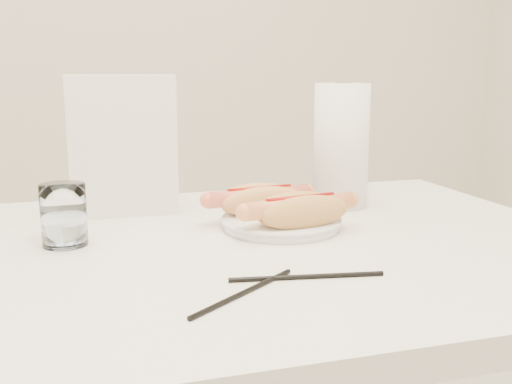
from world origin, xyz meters
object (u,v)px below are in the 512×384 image
object	(u,v)px
table	(218,281)
plate	(281,224)
napkin_box	(122,144)
paper_towel_roll	(341,146)
hotdog_left	(259,200)
hotdog_right	(300,211)
water_glass	(64,215)

from	to	relation	value
table	plate	distance (m)	0.15
napkin_box	paper_towel_roll	xyz separation A→B (m)	(0.41, -0.07, -0.01)
plate	hotdog_left	bearing A→B (deg)	114.90
table	hotdog_right	distance (m)	0.17
table	plate	bearing A→B (deg)	24.30
water_glass	napkin_box	distance (m)	0.24
hotdog_right	napkin_box	bearing A→B (deg)	125.24
hotdog_right	table	bearing A→B (deg)	172.70
napkin_box	hotdog_left	bearing A→B (deg)	-34.10
napkin_box	paper_towel_roll	distance (m)	0.41
plate	hotdog_right	size ratio (longest dim) A/B	0.98
table	hotdog_right	size ratio (longest dim) A/B	6.09
hotdog_left	hotdog_right	world-z (taller)	hotdog_right
hotdog_left	hotdog_right	bearing A→B (deg)	-76.37
hotdog_left	table	bearing A→B (deg)	-140.57
water_glass	hotdog_left	bearing A→B (deg)	7.90
napkin_box	plate	bearing A→B (deg)	-39.00
table	hotdog_right	bearing A→B (deg)	2.53
hotdog_right	napkin_box	distance (m)	0.37
table	napkin_box	distance (m)	0.34
plate	napkin_box	xyz separation A→B (m)	(-0.24, 0.20, 0.12)
hotdog_left	napkin_box	xyz separation A→B (m)	(-0.22, 0.16, 0.09)
hotdog_left	paper_towel_roll	distance (m)	0.22
paper_towel_roll	plate	bearing A→B (deg)	-141.71
hotdog_right	napkin_box	xyz separation A→B (m)	(-0.25, 0.25, 0.09)
water_glass	paper_towel_roll	distance (m)	0.53
table	paper_towel_roll	bearing A→B (deg)	32.87
paper_towel_roll	napkin_box	bearing A→B (deg)	169.76
hotdog_right	paper_towel_roll	distance (m)	0.25
table	hotdog_left	xyz separation A→B (m)	(0.10, 0.11, 0.10)
hotdog_left	water_glass	world-z (taller)	water_glass
hotdog_right	water_glass	xyz separation A→B (m)	(-0.36, 0.05, 0.01)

